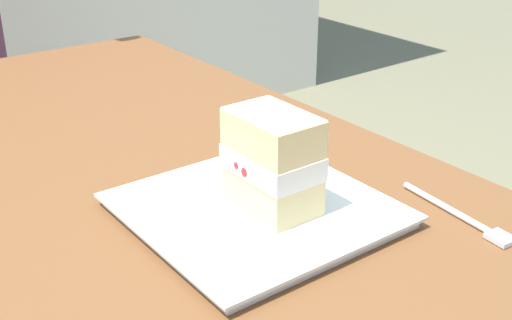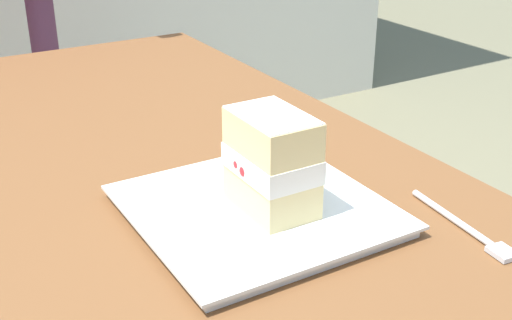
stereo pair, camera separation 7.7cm
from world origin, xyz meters
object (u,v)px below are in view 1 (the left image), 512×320
Objects in this scene: patio_table at (190,288)px; dessert_plate at (256,211)px; cake_slice at (272,162)px; dessert_fork at (462,216)px.

dessert_plate is (0.03, 0.08, 0.10)m from patio_table.
cake_slice reaches higher than dessert_plate.
dessert_plate is 0.25m from dessert_fork.
cake_slice is at bearing 40.03° from dessert_plate.
cake_slice is 0.69× the size of dessert_fork.
cake_slice is (0.05, 0.09, 0.17)m from patio_table.
patio_table is 5.87× the size of dessert_plate.
dessert_fork is at bearing 51.46° from dessert_plate.
dessert_fork reaches higher than patio_table.
cake_slice is 0.24m from dessert_fork.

